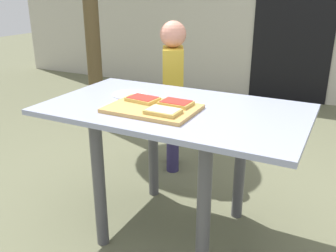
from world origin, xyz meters
The scene contains 9 objects.
ground_plane centered at (0.00, 0.00, 0.00)m, with size 16.00×16.00×0.00m, color #636449.
house_door centered at (0.09, 2.92, 1.00)m, with size 0.90×0.02×2.00m, color black.
dining_table centered at (0.00, 0.00, 0.60)m, with size 1.30×0.75×0.72m.
cutting_board centered at (-0.07, -0.10, 0.73)m, with size 0.43×0.30×0.02m, color tan.
pizza_slice_far_left centered at (-0.16, -0.04, 0.75)m, with size 0.17×0.12×0.02m.
pizza_slice_near_right centered at (0.02, -0.17, 0.75)m, with size 0.16×0.11×0.02m.
pizza_slice_far_right centered at (0.02, -0.02, 0.75)m, with size 0.16×0.11×0.02m.
plate_white_left centered at (-0.31, 0.08, 0.73)m, with size 0.20×0.20×0.01m, color white.
child_left centered at (-0.35, 0.70, 0.63)m, with size 0.23×0.28×1.08m.
Camera 1 is at (0.77, -1.59, 1.29)m, focal length 39.65 mm.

